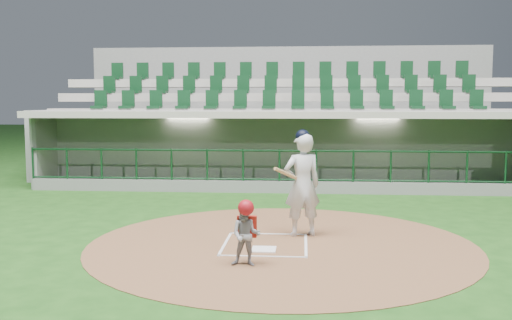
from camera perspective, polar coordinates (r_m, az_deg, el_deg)
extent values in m
plane|color=#194413|center=(10.98, 1.04, -8.12)|extent=(120.00, 120.00, 0.00)
cylinder|color=brown|center=(10.77, 2.59, -8.36)|extent=(7.20, 7.20, 0.01)
cube|color=white|center=(10.30, 0.79, -8.92)|extent=(0.43, 0.43, 0.02)
cube|color=white|center=(10.76, -3.09, -8.32)|extent=(0.05, 1.80, 0.01)
cube|color=white|center=(10.66, 5.01, -8.46)|extent=(0.05, 1.80, 0.01)
cube|color=white|center=(11.51, 1.22, -7.39)|extent=(1.55, 0.05, 0.01)
cube|color=silver|center=(9.86, 0.61, -9.60)|extent=(1.55, 0.05, 0.01)
cube|color=slate|center=(18.43, 2.54, -4.26)|extent=(15.00, 3.00, 0.10)
cube|color=slate|center=(19.83, 2.74, 0.52)|extent=(15.00, 0.20, 2.70)
cube|color=beige|center=(19.69, 2.73, 1.22)|extent=(13.50, 0.04, 0.90)
cube|color=gray|center=(19.98, -19.47, 0.25)|extent=(0.20, 3.00, 2.70)
cube|color=#A7A196|center=(17.91, 2.55, 4.63)|extent=(15.40, 3.50, 0.20)
cube|color=slate|center=(16.79, 2.35, -2.81)|extent=(15.00, 0.15, 0.40)
cube|color=black|center=(16.63, 2.37, 2.57)|extent=(15.00, 0.01, 0.95)
cube|color=brown|center=(19.42, 2.66, -2.93)|extent=(12.75, 0.40, 0.45)
cube|color=white|center=(18.52, -6.76, 4.22)|extent=(1.30, 0.35, 0.04)
cube|color=white|center=(18.30, 12.03, 4.12)|extent=(1.30, 0.35, 0.04)
imported|color=#A7111A|center=(20.12, -12.53, -0.78)|extent=(1.28, 0.87, 1.83)
imported|color=#AB1214|center=(19.31, -3.46, -1.35)|extent=(0.91, 0.40, 1.54)
imported|color=#A8121D|center=(18.85, 6.03, -1.00)|extent=(1.05, 0.83, 1.89)
imported|color=maroon|center=(19.39, 17.23, -1.54)|extent=(1.50, 0.71, 1.56)
cube|color=gray|center=(21.45, 2.89, 1.71)|extent=(17.00, 6.50, 2.50)
cube|color=#9B968C|center=(19.91, 2.77, 4.72)|extent=(16.60, 0.95, 0.30)
cube|color=gray|center=(20.86, 2.87, 6.27)|extent=(16.60, 0.95, 0.30)
cube|color=#9E998F|center=(21.82, 2.96, 7.69)|extent=(16.60, 0.95, 0.30)
cube|color=slate|center=(24.75, 3.16, 5.41)|extent=(17.00, 0.25, 5.05)
imported|color=silver|center=(11.24, 4.65, -2.50)|extent=(0.86, 0.70, 2.02)
sphere|color=black|center=(11.14, 4.68, 2.35)|extent=(0.28, 0.28, 0.28)
cylinder|color=tan|center=(10.96, 3.35, -1.50)|extent=(0.58, 0.79, 0.39)
imported|color=gray|center=(9.21, -1.01, -7.53)|extent=(0.51, 0.40, 1.00)
sphere|color=maroon|center=(9.12, -1.01, -4.79)|extent=(0.26, 0.26, 0.26)
cube|color=maroon|center=(9.33, -0.92, -6.67)|extent=(0.32, 0.10, 0.35)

